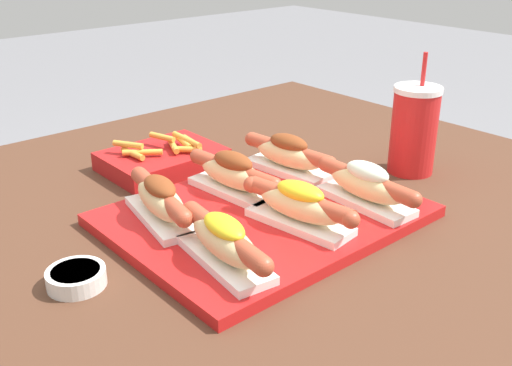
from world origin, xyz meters
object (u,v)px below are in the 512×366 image
(hot_dog_0, at_px, (224,241))
(fries_basket, at_px, (162,159))
(hot_dog_3, at_px, (160,200))
(sauce_bowl, at_px, (76,277))
(drink_cup, at_px, (414,130))
(serving_tray, at_px, (264,215))
(hot_dog_5, at_px, (288,154))
(hot_dog_1, at_px, (298,206))
(hot_dog_2, at_px, (366,185))
(hot_dog_4, at_px, (234,174))

(hot_dog_0, distance_m, fries_basket, 0.41)
(hot_dog_3, bearing_deg, sauce_bowl, -160.80)
(drink_cup, height_order, fries_basket, drink_cup)
(serving_tray, xyz_separation_m, sauce_bowl, (-0.31, 0.02, 0.00))
(hot_dog_0, relative_size, hot_dog_3, 1.01)
(hot_dog_5, bearing_deg, serving_tray, -146.81)
(sauce_bowl, bearing_deg, drink_cup, -4.24)
(hot_dog_3, relative_size, sauce_bowl, 2.67)
(hot_dog_3, bearing_deg, serving_tray, -29.45)
(hot_dog_1, distance_m, sauce_bowl, 0.32)
(hot_dog_2, xyz_separation_m, hot_dog_4, (-0.13, 0.17, 0.00))
(hot_dog_1, xyz_separation_m, sauce_bowl, (-0.31, 0.09, -0.04))
(drink_cup, bearing_deg, hot_dog_2, -163.40)
(fries_basket, bearing_deg, hot_dog_0, -111.03)
(serving_tray, height_order, hot_dog_1, hot_dog_1)
(sauce_bowl, bearing_deg, hot_dog_1, -16.79)
(serving_tray, distance_m, sauce_bowl, 0.31)
(hot_dog_1, xyz_separation_m, fries_basket, (-0.00, 0.37, -0.03))
(hot_dog_3, distance_m, hot_dog_5, 0.28)
(serving_tray, relative_size, fries_basket, 2.14)
(hot_dog_3, relative_size, hot_dog_5, 0.99)
(fries_basket, bearing_deg, sauce_bowl, -138.42)
(hot_dog_2, relative_size, hot_dog_4, 1.00)
(hot_dog_1, height_order, hot_dog_4, hot_dog_4)
(hot_dog_3, xyz_separation_m, hot_dog_4, (0.15, 0.00, 0.00))
(hot_dog_3, distance_m, sauce_bowl, 0.18)
(serving_tray, relative_size, drink_cup, 2.05)
(hot_dog_3, bearing_deg, drink_cup, -12.41)
(fries_basket, bearing_deg, hot_dog_3, -123.10)
(hot_dog_1, relative_size, hot_dog_5, 1.00)
(hot_dog_2, bearing_deg, hot_dog_4, 127.07)
(hot_dog_5, height_order, sauce_bowl, hot_dog_5)
(hot_dog_4, height_order, hot_dog_5, hot_dog_4)
(hot_dog_5, xyz_separation_m, sauce_bowl, (-0.44, -0.07, -0.04))
(hot_dog_1, xyz_separation_m, hot_dog_5, (0.14, 0.16, 0.00))
(hot_dog_0, bearing_deg, hot_dog_2, -0.93)
(hot_dog_2, relative_size, hot_dog_5, 1.00)
(hot_dog_0, xyz_separation_m, sauce_bowl, (-0.16, 0.11, -0.04))
(hot_dog_2, distance_m, hot_dog_5, 0.18)
(hot_dog_3, distance_m, fries_basket, 0.26)
(hot_dog_4, bearing_deg, hot_dog_0, -131.93)
(hot_dog_1, bearing_deg, fries_basket, 90.28)
(hot_dog_4, height_order, fries_basket, hot_dog_4)
(drink_cup, distance_m, fries_basket, 0.47)
(serving_tray, bearing_deg, hot_dog_1, -88.79)
(serving_tray, distance_m, hot_dog_1, 0.08)
(hot_dog_2, xyz_separation_m, hot_dog_5, (0.00, 0.18, -0.00))
(serving_tray, bearing_deg, hot_dog_0, -149.72)
(hot_dog_4, bearing_deg, hot_dog_3, -178.22)
(hot_dog_5, xyz_separation_m, fries_basket, (-0.14, 0.20, -0.03))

